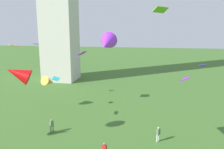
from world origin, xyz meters
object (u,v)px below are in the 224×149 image
Objects in this scene: kite_flying_0 at (14,46)px; kite_flying_8 at (107,43)px; person_1 at (158,133)px; kite_flying_7 at (36,44)px; kite_flying_5 at (185,79)px; kite_flying_10 at (160,10)px; person_2 at (52,125)px; kite_flying_4 at (202,66)px; kite_flying_1 at (18,73)px; kite_flying_9 at (49,82)px; kite_flying_2 at (56,79)px; kite_flying_3 at (82,53)px.

kite_flying_0 is 15.95m from kite_flying_8.
kite_flying_0 is (-17.64, 3.57, 8.47)m from person_1.
kite_flying_7 reaches higher than person_1.
kite_flying_5 is 11.85m from kite_flying_8.
kite_flying_8 reaches higher than person_1.
kite_flying_10 is at bearing 36.32° from person_1.
kite_flying_5 is 0.69× the size of kite_flying_10.
person_2 is 1.40× the size of kite_flying_4.
kite_flying_1 is 3.48× the size of kite_flying_7.
kite_flying_5 is 0.53× the size of kite_flying_9.
kite_flying_0 is 26.35m from kite_flying_4.
kite_flying_2 is at bearing 136.12° from kite_flying_8.
kite_flying_3 is 6.21m from kite_flying_9.
kite_flying_2 is 0.54× the size of kite_flying_8.
kite_flying_0 is at bearing -97.68° from person_2.
kite_flying_0 is at bearing 74.09° from kite_flying_2.
kite_flying_10 is (10.69, -1.96, 5.80)m from kite_flying_3.
person_2 is 0.78× the size of kite_flying_10.
kite_flying_8 is at bearing -140.51° from kite_flying_2.
kite_flying_7 is (-24.84, -2.85, 3.10)m from kite_flying_4.
kite_flying_7 is 0.40× the size of kite_flying_8.
person_1 is 15.79m from kite_flying_3.
kite_flying_4 is at bearing -149.50° from kite_flying_9.
kite_flying_1 is 5.35m from kite_flying_2.
kite_flying_0 reaches higher than kite_flying_4.
kite_flying_1 is at bearing -131.96° from kite_flying_4.
kite_flying_7 is at bearing 49.38° from kite_flying_0.
kite_flying_4 is at bearing 153.59° from kite_flying_5.
person_1 is 0.53× the size of kite_flying_1.
kite_flying_0 is 6.89m from kite_flying_2.
kite_flying_9 is at bearing -155.37° from kite_flying_4.
kite_flying_5 is at bearing -13.60° from kite_flying_7.
kite_flying_9 reaches higher than person_2.
kite_flying_1 is 17.95m from kite_flying_10.
kite_flying_1 reaches higher than kite_flying_5.
kite_flying_10 is at bearing -33.54° from kite_flying_0.
person_2 is 1.37× the size of kite_flying_2.
person_2 is at bearing -75.91° from kite_flying_0.
kite_flying_1 is (-13.74, -2.34, 6.32)m from person_1.
person_1 is 15.30m from kite_flying_1.
kite_flying_8 is (7.28, -5.32, 9.55)m from person_2.
kite_flying_5 is at bearing 91.57° from kite_flying_1.
kite_flying_9 is at bearing -132.40° from person_2.
kite_flying_8 is 1.06× the size of kite_flying_10.
kite_flying_3 is 12.32m from kite_flying_10.
kite_flying_9 is (-10.86, 13.03, -6.58)m from kite_flying_8.
kite_flying_0 is 0.62× the size of kite_flying_10.
kite_flying_7 is at bearing -114.90° from kite_flying_5.
kite_flying_8 is at bearing 56.03° from kite_flying_1.
person_2 is 13.14m from kite_flying_8.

